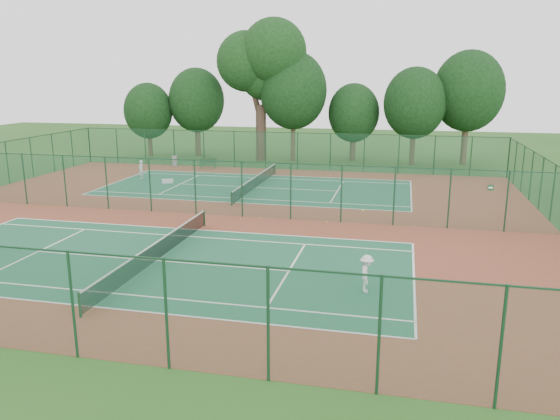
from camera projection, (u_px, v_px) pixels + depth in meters
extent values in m
plane|color=#255119|center=(219.00, 215.00, 34.43)|extent=(120.00, 120.00, 0.00)
cube|color=brown|center=(219.00, 215.00, 34.42)|extent=(40.00, 36.00, 0.01)
cube|color=#1B583A|center=(157.00, 261.00, 25.90)|extent=(23.77, 10.97, 0.01)
cube|color=#1C5A3B|center=(256.00, 187.00, 42.95)|extent=(23.77, 10.97, 0.01)
cube|color=#1B5131|center=(281.00, 151.00, 51.05)|extent=(40.00, 0.02, 3.50)
cube|color=#13351C|center=(281.00, 132.00, 50.65)|extent=(40.00, 0.05, 0.05)
cube|color=#16442A|center=(29.00, 301.00, 16.96)|extent=(40.00, 0.02, 3.50)
cube|color=#153A22|center=(22.00, 248.00, 16.55)|extent=(40.00, 0.05, 0.05)
cube|color=#194D32|center=(218.00, 188.00, 34.01)|extent=(40.00, 0.02, 3.50)
cube|color=#153A23|center=(218.00, 161.00, 33.60)|extent=(40.00, 0.05, 0.05)
cylinder|color=#153A1E|center=(80.00, 305.00, 19.72)|extent=(0.10, 0.10, 0.97)
cylinder|color=#153A1E|center=(204.00, 218.00, 31.85)|extent=(0.10, 0.10, 0.97)
cube|color=black|center=(157.00, 251.00, 25.79)|extent=(0.02, 12.80, 0.85)
cube|color=silver|center=(156.00, 242.00, 25.68)|extent=(0.04, 12.80, 0.06)
cylinder|color=#123218|center=(231.00, 199.00, 36.77)|extent=(0.10, 0.10, 0.97)
cylinder|color=#123218|center=(275.00, 169.00, 48.89)|extent=(0.10, 0.10, 0.97)
cube|color=black|center=(256.00, 182.00, 42.83)|extent=(0.02, 12.80, 0.85)
cube|color=silver|center=(256.00, 176.00, 42.73)|extent=(0.04, 12.80, 0.06)
imported|color=silver|center=(366.00, 274.00, 21.99)|extent=(0.64, 1.04, 1.55)
imported|color=silver|center=(141.00, 170.00, 46.46)|extent=(0.42, 0.60, 1.57)
cylinder|color=gray|center=(175.00, 161.00, 53.25)|extent=(0.71, 0.71, 0.98)
cube|color=#123617|center=(201.00, 166.00, 51.79)|extent=(0.26, 0.42, 0.48)
cube|color=#123617|center=(215.00, 165.00, 52.05)|extent=(0.26, 0.42, 0.48)
cube|color=#123617|center=(208.00, 163.00, 51.85)|extent=(1.64, 1.08, 0.05)
cube|color=#123617|center=(208.00, 161.00, 51.59)|extent=(1.47, 0.72, 0.48)
cube|color=silver|center=(168.00, 181.00, 44.66)|extent=(0.97, 0.66, 0.34)
sphere|color=yellow|center=(240.00, 219.00, 33.31)|extent=(0.06, 0.06, 0.06)
sphere|color=yellow|center=(327.00, 222.00, 32.72)|extent=(0.07, 0.07, 0.07)
sphere|color=yellow|center=(260.00, 219.00, 33.46)|extent=(0.06, 0.06, 0.06)
cylinder|color=#35261D|center=(261.00, 133.00, 56.24)|extent=(1.05, 1.05, 5.71)
cylinder|color=#35261D|center=(253.00, 90.00, 55.67)|extent=(1.94, 0.57, 5.68)
cylinder|color=#35261D|center=(268.00, 88.00, 54.78)|extent=(1.81, 0.53, 6.17)
sphere|color=black|center=(247.00, 61.00, 55.13)|extent=(6.10, 6.10, 6.10)
sphere|color=black|center=(274.00, 51.00, 53.82)|extent=(6.48, 6.48, 6.48)
sphere|color=black|center=(264.00, 76.00, 55.55)|extent=(4.95, 4.95, 4.95)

